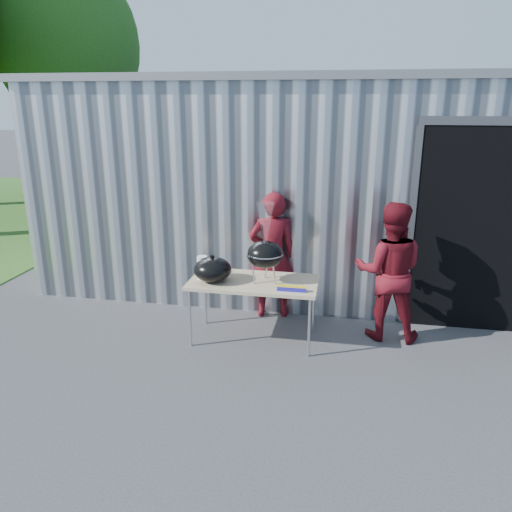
% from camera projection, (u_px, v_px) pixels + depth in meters
% --- Properties ---
extents(ground, '(80.00, 80.00, 0.00)m').
position_uv_depth(ground, '(215.00, 374.00, 5.28)').
color(ground, '#3A3A3D').
extents(building, '(8.20, 6.20, 3.10)m').
position_uv_depth(building, '(329.00, 172.00, 8.96)').
color(building, silver).
rests_on(building, ground).
extents(tree_far, '(3.89, 3.89, 6.45)m').
position_uv_depth(tree_far, '(68.00, 45.00, 13.62)').
color(tree_far, '#442D19').
rests_on(tree_far, ground).
extents(folding_table, '(1.50, 0.75, 0.75)m').
position_uv_depth(folding_table, '(254.00, 284.00, 5.85)').
color(folding_table, tan).
rests_on(folding_table, ground).
extents(kettle_grill, '(0.42, 0.42, 0.93)m').
position_uv_depth(kettle_grill, '(265.00, 247.00, 5.68)').
color(kettle_grill, black).
rests_on(kettle_grill, folding_table).
extents(grill_lid, '(0.44, 0.44, 0.32)m').
position_uv_depth(grill_lid, '(213.00, 269.00, 5.79)').
color(grill_lid, black).
rests_on(grill_lid, folding_table).
extents(paper_towels, '(0.12, 0.12, 0.28)m').
position_uv_depth(paper_towels, '(202.00, 268.00, 5.86)').
color(paper_towels, white).
rests_on(paper_towels, folding_table).
extents(white_tub, '(0.20, 0.15, 0.10)m').
position_uv_depth(white_tub, '(212.00, 269.00, 6.09)').
color(white_tub, white).
rests_on(white_tub, folding_table).
extents(foil_box, '(0.32, 0.05, 0.06)m').
position_uv_depth(foil_box, '(292.00, 288.00, 5.51)').
color(foil_box, '#1D19A5').
rests_on(foil_box, folding_table).
extents(person_cook, '(0.69, 0.53, 1.68)m').
position_uv_depth(person_cook, '(272.00, 255.00, 6.49)').
color(person_cook, '#5D0E17').
rests_on(person_cook, ground).
extents(person_bystander, '(0.83, 0.66, 1.67)m').
position_uv_depth(person_bystander, '(389.00, 272.00, 5.89)').
color(person_bystander, '#5D0E17').
rests_on(person_bystander, ground).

